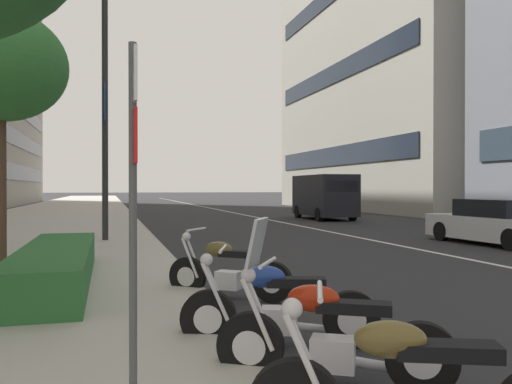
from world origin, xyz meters
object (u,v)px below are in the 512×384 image
(motorcycle_by_sign_pole, at_px, (328,337))
(street_tree_mid_sidewalk, at_px, (0,67))
(motorcycle_under_tarp, at_px, (227,273))
(car_mid_block_traffic, at_px, (496,223))
(motorcycle_second_in_row, at_px, (277,309))
(parking_sign_by_curb, at_px, (134,177))
(delivery_van_ahead, at_px, (324,196))
(street_lamp_with_banners, at_px, (116,64))

(motorcycle_by_sign_pole, xyz_separation_m, street_tree_mid_sidewalk, (8.01, 4.03, 3.87))
(motorcycle_under_tarp, distance_m, car_mid_block_traffic, 11.15)
(motorcycle_second_in_row, relative_size, car_mid_block_traffic, 0.46)
(car_mid_block_traffic, xyz_separation_m, parking_sign_by_curb, (-9.67, 11.26, 1.17))
(motorcycle_under_tarp, xyz_separation_m, parking_sign_by_curb, (-4.08, 1.61, 1.41))
(motorcycle_second_in_row, xyz_separation_m, parking_sign_by_curb, (-1.47, 1.59, 1.41))
(motorcycle_by_sign_pole, xyz_separation_m, motorcycle_under_tarp, (3.83, 0.05, -0.02))
(delivery_van_ahead, distance_m, parking_sign_by_curb, 25.98)
(motorcycle_by_sign_pole, distance_m, car_mid_block_traffic, 13.45)
(motorcycle_second_in_row, distance_m, car_mid_block_traffic, 12.68)
(motorcycle_second_in_row, relative_size, motorcycle_under_tarp, 1.22)
(motorcycle_second_in_row, bearing_deg, motorcycle_under_tarp, -72.80)
(motorcycle_under_tarp, height_order, street_tree_mid_sidewalk, street_tree_mid_sidewalk)
(motorcycle_by_sign_pole, bearing_deg, street_lamp_with_banners, -53.34)
(motorcycle_by_sign_pole, height_order, motorcycle_second_in_row, motorcycle_by_sign_pole)
(street_tree_mid_sidewalk, bearing_deg, delivery_van_ahead, -42.28)
(motorcycle_by_sign_pole, relative_size, motorcycle_under_tarp, 1.10)
(motorcycle_under_tarp, bearing_deg, motorcycle_second_in_row, 127.15)
(delivery_van_ahead, height_order, parking_sign_by_curb, parking_sign_by_curb)
(delivery_van_ahead, distance_m, street_tree_mid_sidewalk, 20.63)
(motorcycle_under_tarp, bearing_deg, street_lamp_with_banners, -42.13)
(motorcycle_by_sign_pole, height_order, car_mid_block_traffic, motorcycle_by_sign_pole)
(parking_sign_by_curb, bearing_deg, motorcycle_under_tarp, -21.59)
(motorcycle_second_in_row, bearing_deg, car_mid_block_traffic, -121.98)
(parking_sign_by_curb, distance_m, street_tree_mid_sidewalk, 8.94)
(delivery_van_ahead, relative_size, street_lamp_with_banners, 0.55)
(motorcycle_under_tarp, height_order, car_mid_block_traffic, car_mid_block_traffic)
(street_tree_mid_sidewalk, bearing_deg, motorcycle_second_in_row, -149.74)
(street_lamp_with_banners, xyz_separation_m, street_tree_mid_sidewalk, (-4.55, 2.42, -1.23))
(motorcycle_by_sign_pole, xyz_separation_m, parking_sign_by_curb, (-0.25, 1.66, 1.38))
(street_tree_mid_sidewalk, bearing_deg, motorcycle_under_tarp, -136.34)
(delivery_van_ahead, relative_size, street_tree_mid_sidewalk, 0.95)
(motorcycle_second_in_row, height_order, street_tree_mid_sidewalk, street_tree_mid_sidewalk)
(street_lamp_with_banners, relative_size, street_tree_mid_sidewalk, 1.73)
(street_lamp_with_banners, bearing_deg, motorcycle_under_tarp, -169.81)
(street_lamp_with_banners, bearing_deg, parking_sign_by_curb, 179.79)
(parking_sign_by_curb, relative_size, street_tree_mid_sidewalk, 0.50)
(delivery_van_ahead, bearing_deg, motorcycle_under_tarp, 154.60)
(motorcycle_second_in_row, bearing_deg, motorcycle_by_sign_pole, 111.20)
(parking_sign_by_curb, bearing_deg, delivery_van_ahead, -25.94)
(motorcycle_second_in_row, bearing_deg, street_lamp_with_banners, -64.51)
(motorcycle_second_in_row, distance_m, street_tree_mid_sidewalk, 8.77)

